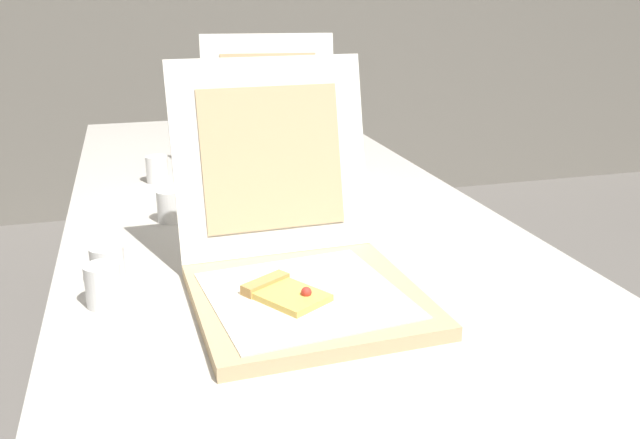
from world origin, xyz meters
name	(u,v)px	position (x,y,z in m)	size (l,w,h in m)	color
table	(288,240)	(0.00, 0.67, 0.71)	(0.90, 2.42, 0.76)	beige
pizza_box_front	(298,264)	(-0.06, 0.31, 0.81)	(0.35, 0.43, 0.35)	tan
pizza_box_middle	(275,168)	(0.03, 0.90, 0.81)	(0.39, 0.45, 0.35)	tan
cup_white_mid	(170,206)	(-0.24, 0.73, 0.79)	(0.05, 0.05, 0.07)	white
cup_white_near_center	(108,266)	(-0.35, 0.43, 0.79)	(0.05, 0.05, 0.07)	white
cup_white_far	(157,169)	(-0.25, 1.04, 0.79)	(0.05, 0.05, 0.07)	white
cup_white_near_left	(103,285)	(-0.36, 0.36, 0.79)	(0.05, 0.05, 0.07)	white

